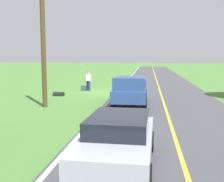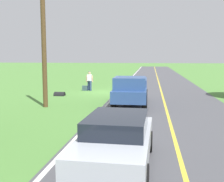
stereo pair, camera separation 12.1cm
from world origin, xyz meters
The scene contains 10 objects.
ground_plane centered at (0.00, 0.00, 0.00)m, with size 200.00×200.00×0.00m, color #4C7F38.
road_surface centered at (-4.91, 0.00, 0.00)m, with size 7.69×120.00×0.00m, color #47474C.
lane_edge_line centered at (-1.25, 0.00, 0.01)m, with size 0.16×117.60×0.00m, color silver.
lane_centre_line centered at (-4.91, 0.00, 0.01)m, with size 0.14×117.60×0.00m, color gold.
hitchhiker_walking centered at (1.41, -1.10, 0.98)m, with size 0.62×0.51×1.75m.
suitcase_carried centered at (1.83, -1.00, 0.22)m, with size 0.20×0.46×0.45m, color #384C56.
pickup_truck_passing centered at (-2.74, 5.70, 0.97)m, with size 2.15×5.42×1.82m.
sedan_ahead_same_lane centered at (-3.07, 15.66, 0.75)m, with size 2.04×4.46×1.41m.
utility_pole_roadside centered at (2.30, 7.19, 4.16)m, with size 0.28×0.28×8.31m, color brown.
drainage_culvert centered at (3.02, 2.42, 0.00)m, with size 0.60×0.60×0.80m, color black.
Camera 1 is at (-3.88, 23.20, 3.07)m, focal length 44.85 mm.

